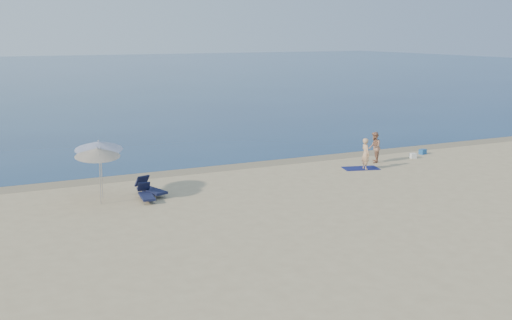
{
  "coord_description": "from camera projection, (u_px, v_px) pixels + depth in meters",
  "views": [
    {
      "loc": [
        -16.33,
        -10.49,
        6.97
      ],
      "look_at": [
        -3.21,
        16.0,
        1.0
      ],
      "focal_mm": 45.0,
      "sensor_mm": 36.0,
      "label": 1
    }
  ],
  "objects": [
    {
      "name": "blue_cooler",
      "position": [
        423.0,
        152.0,
        36.84
      ],
      "size": [
        0.46,
        0.37,
        0.29
      ],
      "primitive_type": "cube",
      "rotation": [
        0.0,
        0.0,
        0.22
      ],
      "color": "#1C559A",
      "rests_on": "ground"
    },
    {
      "name": "person_left",
      "position": [
        366.0,
        154.0,
        32.65
      ],
      "size": [
        0.45,
        0.63,
        1.62
      ],
      "primitive_type": "imported",
      "rotation": [
        0.0,
        0.0,
        1.45
      ],
      "color": "tan",
      "rests_on": "ground"
    },
    {
      "name": "white_bag",
      "position": [
        413.0,
        156.0,
        35.66
      ],
      "size": [
        0.36,
        0.33,
        0.28
      ],
      "primitive_type": "cube",
      "rotation": [
        0.0,
        0.0,
        -0.16
      ],
      "color": "white",
      "rests_on": "ground"
    },
    {
      "name": "umbrella_near",
      "position": [
        99.0,
        145.0,
        26.88
      ],
      "size": [
        2.37,
        2.39,
        2.6
      ],
      "rotation": [
        0.0,
        0.0,
        -0.21
      ],
      "color": "silver",
      "rests_on": "ground"
    },
    {
      "name": "person_right",
      "position": [
        375.0,
        147.0,
        34.39
      ],
      "size": [
        0.99,
        1.02,
        1.66
      ],
      "primitive_type": "imported",
      "rotation": [
        0.0,
        0.0,
        -2.21
      ],
      "color": "#AB745A",
      "rests_on": "ground"
    },
    {
      "name": "sea",
      "position": [
        47.0,
        74.0,
        105.53
      ],
      "size": [
        240.0,
        160.0,
        0.01
      ],
      "primitive_type": "cube",
      "color": "#0D284E",
      "rests_on": "ground"
    },
    {
      "name": "lounger_right",
      "position": [
        146.0,
        194.0,
        26.79
      ],
      "size": [
        0.7,
        1.61,
        0.69
      ],
      "rotation": [
        0.0,
        0.0,
        -0.12
      ],
      "color": "#131836",
      "rests_on": "ground"
    },
    {
      "name": "lounger_left",
      "position": [
        150.0,
        189.0,
        27.64
      ],
      "size": [
        1.03,
        1.85,
        0.78
      ],
      "rotation": [
        0.0,
        0.0,
        0.27
      ],
      "color": "#131735",
      "rests_on": "ground"
    },
    {
      "name": "wet_sand_strip",
      "position": [
        281.0,
        162.0,
        34.73
      ],
      "size": [
        240.0,
        1.6,
        0.0
      ],
      "primitive_type": "cube",
      "color": "#847254",
      "rests_on": "ground"
    },
    {
      "name": "beach_towel",
      "position": [
        361.0,
        168.0,
        33.02
      ],
      "size": [
        2.0,
        1.45,
        0.03
      ],
      "primitive_type": "cube",
      "rotation": [
        0.0,
        0.0,
        -0.27
      ],
      "color": "#0E134A",
      "rests_on": "ground"
    },
    {
      "name": "umbrella_far",
      "position": [
        97.0,
        152.0,
        25.98
      ],
      "size": [
        2.02,
        2.05,
        2.46
      ],
      "rotation": [
        0.0,
        0.0,
        -0.11
      ],
      "color": "silver",
      "rests_on": "ground"
    }
  ]
}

